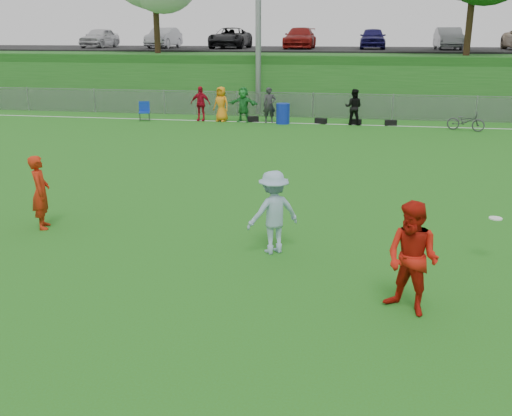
% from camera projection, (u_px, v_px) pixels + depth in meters
% --- Properties ---
extents(ground, '(120.00, 120.00, 0.00)m').
position_uv_depth(ground, '(223.00, 270.00, 10.65)').
color(ground, '#296916').
rests_on(ground, ground).
extents(sideline_far, '(60.00, 0.10, 0.01)m').
position_uv_depth(sideline_far, '(309.00, 124.00, 27.57)').
color(sideline_far, white).
rests_on(sideline_far, ground).
extents(fence, '(58.00, 0.06, 1.30)m').
position_uv_depth(fence, '(313.00, 105.00, 29.26)').
color(fence, gray).
rests_on(fence, ground).
extents(berm, '(120.00, 18.00, 3.00)m').
position_uv_depth(berm, '(327.00, 73.00, 39.35)').
color(berm, '#184F16').
rests_on(berm, ground).
extents(parking_lot, '(120.00, 12.00, 0.10)m').
position_uv_depth(parking_lot, '(329.00, 49.00, 40.77)').
color(parking_lot, black).
rests_on(parking_lot, berm).
extents(car_row, '(32.04, 5.18, 1.44)m').
position_uv_depth(car_row, '(312.00, 38.00, 39.80)').
color(car_row, silver).
rests_on(car_row, parking_lot).
extents(spectator_row, '(8.45, 0.79, 1.69)m').
position_uv_depth(spectator_row, '(258.00, 105.00, 27.75)').
color(spectator_row, '#AC0C1F').
rests_on(spectator_row, ground).
extents(gear_bags, '(7.24, 0.46, 0.26)m').
position_uv_depth(gear_bags, '(329.00, 121.00, 27.47)').
color(gear_bags, black).
rests_on(gear_bags, ground).
extents(player_red_left, '(0.61, 0.72, 1.67)m').
position_uv_depth(player_red_left, '(41.00, 192.00, 12.73)').
color(player_red_left, '#B6230C').
rests_on(player_red_left, ground).
extents(player_red_center, '(1.12, 1.07, 1.82)m').
position_uv_depth(player_red_center, '(412.00, 259.00, 8.81)').
color(player_red_center, red).
rests_on(player_red_center, ground).
extents(player_blue, '(1.25, 1.12, 1.68)m').
position_uv_depth(player_blue, '(273.00, 212.00, 11.29)').
color(player_blue, '#8CABC3').
rests_on(player_blue, ground).
extents(frisbee, '(0.25, 0.25, 0.02)m').
position_uv_depth(frisbee, '(496.00, 218.00, 10.78)').
color(frisbee, white).
rests_on(frisbee, ground).
extents(recycling_bin, '(0.77, 0.77, 0.97)m').
position_uv_depth(recycling_bin, '(283.00, 114.00, 27.44)').
color(recycling_bin, '#0F26A5').
rests_on(recycling_bin, ground).
extents(camp_chair, '(0.66, 0.66, 0.94)m').
position_uv_depth(camp_chair, '(144.00, 115.00, 28.41)').
color(camp_chair, '#0E309E').
rests_on(camp_chair, ground).
extents(bicycle, '(1.73, 1.08, 0.86)m').
position_uv_depth(bicycle, '(466.00, 121.00, 25.49)').
color(bicycle, '#323335').
rests_on(bicycle, ground).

